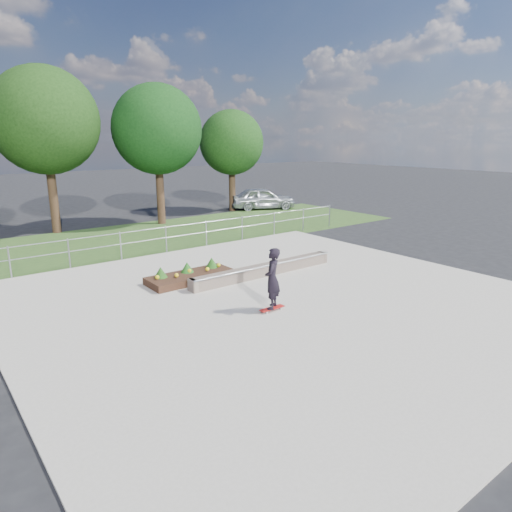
{
  "coord_description": "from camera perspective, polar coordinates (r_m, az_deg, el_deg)",
  "views": [
    {
      "loc": [
        -8.56,
        -9.82,
        4.84
      ],
      "look_at": [
        0.2,
        1.5,
        1.1
      ],
      "focal_mm": 32.0,
      "sensor_mm": 36.0,
      "label": 1
    }
  ],
  "objects": [
    {
      "name": "grind_ledge",
      "position": [
        16.23,
        1.05,
        -1.74
      ],
      "size": [
        6.0,
        0.44,
        0.43
      ],
      "color": "brown",
      "rests_on": "concrete_slab"
    },
    {
      "name": "tree_far_right",
      "position": [
        30.82,
        -3.07,
        13.95
      ],
      "size": [
        4.2,
        4.2,
        6.6
      ],
      "color": "black",
      "rests_on": "ground"
    },
    {
      "name": "tree_mid_left",
      "position": [
        25.56,
        -24.9,
        15.06
      ],
      "size": [
        5.25,
        5.25,
        8.25
      ],
      "color": "black",
      "rests_on": "ground"
    },
    {
      "name": "grass_verge",
      "position": [
        23.02,
        -15.04,
        2.03
      ],
      "size": [
        30.0,
        8.0,
        0.02
      ],
      "primitive_type": "cube",
      "color": "#2B481C",
      "rests_on": "ground"
    },
    {
      "name": "fence",
      "position": [
        19.74,
        -11.19,
        2.46
      ],
      "size": [
        20.06,
        0.06,
        1.2
      ],
      "color": "gray",
      "rests_on": "ground"
    },
    {
      "name": "tree_mid_right",
      "position": [
        26.48,
        -12.27,
        15.17
      ],
      "size": [
        4.9,
        4.9,
        7.7
      ],
      "color": "black",
      "rests_on": "ground"
    },
    {
      "name": "planter_bed",
      "position": [
        15.82,
        -8.22,
        -2.4
      ],
      "size": [
        3.0,
        1.2,
        0.61
      ],
      "color": "black",
      "rests_on": "concrete_slab"
    },
    {
      "name": "parked_car",
      "position": [
        31.7,
        0.82,
        7.23
      ],
      "size": [
        4.76,
        3.48,
        1.51
      ],
      "primitive_type": "imported",
      "rotation": [
        0.0,
        0.0,
        1.13
      ],
      "color": "#9EA3A7",
      "rests_on": "ground"
    },
    {
      "name": "skateboarder",
      "position": [
        12.75,
        2.06,
        -2.86
      ],
      "size": [
        0.8,
        0.73,
        1.83
      ],
      "color": "silver",
      "rests_on": "concrete_slab"
    },
    {
      "name": "concrete_slab",
      "position": [
        13.89,
        3.15,
        -5.65
      ],
      "size": [
        15.0,
        15.0,
        0.06
      ],
      "primitive_type": "cube",
      "color": "#A0998D",
      "rests_on": "ground"
    },
    {
      "name": "ground",
      "position": [
        13.9,
        3.15,
        -5.76
      ],
      "size": [
        120.0,
        120.0,
        0.0
      ],
      "primitive_type": "plane",
      "color": "black",
      "rests_on": "ground"
    }
  ]
}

